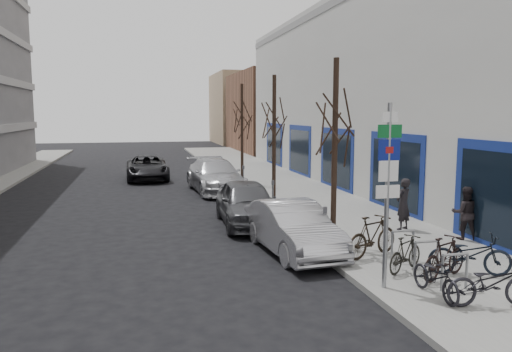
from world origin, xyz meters
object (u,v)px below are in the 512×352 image
bike_mid_curb (470,251)px  pedestrian_near (403,204)px  tree_near (335,108)px  parked_car_mid (247,203)px  tree_far (242,110)px  meter_mid (273,193)px  meter_front (325,225)px  parked_car_front (292,228)px  tree_mid (274,110)px  parked_car_back (215,176)px  pedestrian_far (465,213)px  meter_back (243,176)px  bike_mid_inner (405,253)px  bike_far_inner (372,236)px  highway_sign_pole (388,184)px  bike_rack (426,254)px  bike_near_left (436,274)px  bike_near_right (445,257)px  bike_far_curb (491,279)px  lane_car (147,168)px

bike_mid_curb → pedestrian_near: size_ratio=1.12×
tree_near → parked_car_mid: tree_near is taller
tree_far → meter_mid: bearing=-93.2°
meter_front → parked_car_front: size_ratio=0.29×
tree_mid → parked_car_back: tree_mid is taller
meter_mid → pedestrian_far: size_ratio=0.77×
meter_back → parked_car_back: bearing=138.5°
bike_mid_inner → parked_car_back: parked_car_back is taller
tree_near → bike_far_inner: size_ratio=2.90×
highway_sign_pole → bike_rack: (1.40, 0.61, -1.80)m
bike_near_left → bike_near_right: (0.86, 0.99, 0.02)m
bike_far_curb → parked_car_front: parked_car_front is taller
bike_far_curb → bike_rack: bearing=13.4°
meter_mid → bike_mid_curb: (2.63, -8.17, -0.18)m
tree_near → pedestrian_far: size_ratio=3.35×
parked_car_back → pedestrian_near: 11.22m
bike_mid_inner → bike_far_inner: (-0.22, 1.32, 0.12)m
lane_car → tree_near: bearing=-75.0°
tree_far → parked_car_front: (-1.20, -12.91, -3.37)m
tree_far → meter_mid: tree_far is taller
bike_far_curb → parked_car_back: (-3.02, 16.55, 0.12)m
meter_mid → pedestrian_near: bearing=-46.2°
meter_front → pedestrian_far: pedestrian_far is taller
bike_near_right → bike_mid_inner: size_ratio=1.14×
meter_front → parked_car_mid: size_ratio=0.27×
parked_car_back → pedestrian_near: bearing=-69.6°
tree_near → parked_car_back: bearing=98.2°
parked_car_back → tree_mid: bearing=-76.0°
bike_rack → meter_front: size_ratio=1.78×
bike_rack → parked_car_back: size_ratio=0.40×
bike_far_curb → parked_car_mid: bearing=28.2°
tree_near → parked_car_mid: (-1.71, 3.93, -3.31)m
tree_near → tree_far: (0.00, 13.00, 0.00)m
highway_sign_pole → bike_far_inner: size_ratio=2.21×
bike_near_right → parked_car_front: size_ratio=0.38×
highway_sign_pole → parked_car_mid: bearing=101.5°
meter_mid → bike_far_curb: bearing=-79.8°
bike_far_curb → meter_front: bearing=31.2°
bike_rack → meter_front: bearing=124.5°
bike_rack → tree_near: (-1.20, 2.90, 3.44)m
bike_mid_inner → bike_far_curb: size_ratio=0.82×
pedestrian_near → highway_sign_pole: bearing=28.3°
tree_near → pedestrian_far: tree_near is taller
bike_near_right → parked_car_front: (-2.64, 3.36, 0.07)m
bike_rack → meter_back: (-1.65, 13.40, 0.26)m
highway_sign_pole → parked_car_back: 15.25m
meter_mid → lane_car: size_ratio=0.25×
tree_near → bike_near_left: (0.58, -4.26, -3.46)m
bike_mid_curb → pedestrian_far: size_ratio=1.16×
parked_car_mid → lane_car: parked_car_mid is taller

